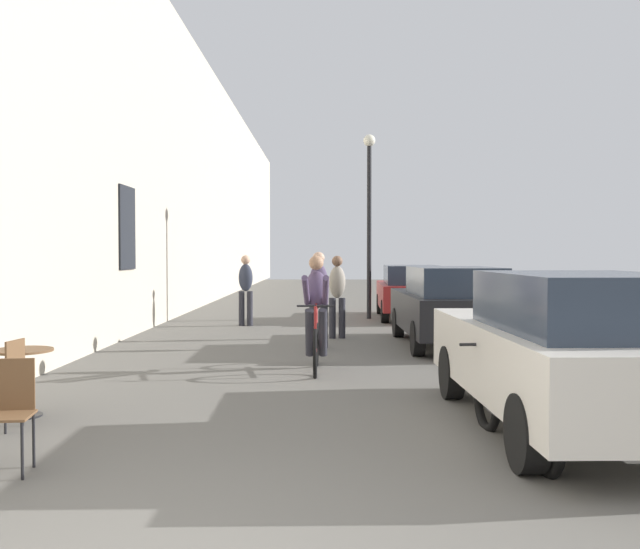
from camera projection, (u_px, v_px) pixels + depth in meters
name	position (u px, v px, depth m)	size (l,w,h in m)	color
building_facade_left	(153.00, 156.00, 17.74)	(0.54, 68.00, 8.34)	#B7AD99
cafe_chair_near_toward_street	(9.00, 407.00, 5.66)	(0.43, 0.43, 0.89)	black
cafe_table_mid	(22.00, 368.00, 7.57)	(0.64, 0.64, 0.72)	black
cafe_chair_mid_toward_wall	(5.00, 377.00, 7.01)	(0.41, 0.41, 0.89)	black
cyclist_on_bicycle	(316.00, 316.00, 10.62)	(0.52, 1.76, 1.74)	black
pedestrian_near	(319.00, 294.00, 13.07)	(0.37, 0.29, 1.77)	#26262D
pedestrian_mid	(337.00, 292.00, 14.57)	(0.37, 0.28, 1.70)	#26262D
pedestrian_far	(246.00, 286.00, 17.11)	(0.35, 0.25, 1.70)	#26262D
street_lamp	(369.00, 202.00, 18.90)	(0.32, 0.32, 4.90)	black
parked_car_nearest	(569.00, 349.00, 6.93)	(1.95, 4.43, 1.56)	beige
parked_car_second	(450.00, 305.00, 13.29)	(1.84, 4.23, 1.49)	black
parked_car_third	(411.00, 291.00, 19.03)	(1.80, 4.06, 1.43)	maroon
parked_motorcycle	(513.00, 403.00, 6.33)	(0.62, 2.14, 0.92)	black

